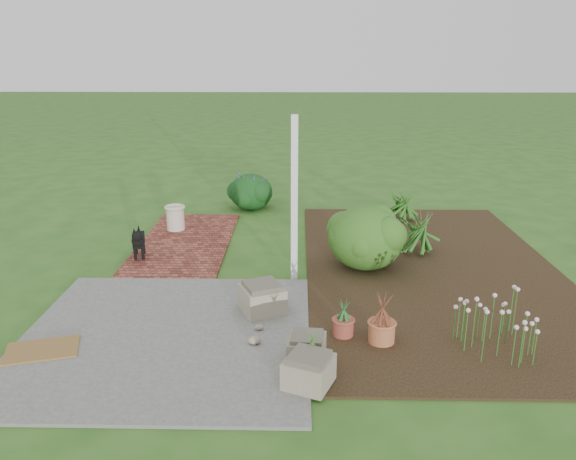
{
  "coord_description": "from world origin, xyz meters",
  "views": [
    {
      "loc": [
        0.37,
        -7.87,
        3.37
      ],
      "look_at": [
        0.2,
        0.4,
        0.7
      ],
      "focal_mm": 35.0,
      "sensor_mm": 36.0,
      "label": 1
    }
  ],
  "objects_px": {
    "black_dog": "(138,240)",
    "evergreen_shrub": "(366,236)",
    "stone_trough_near": "(309,372)",
    "cream_ceramic_urn": "(175,218)"
  },
  "relations": [
    {
      "from": "black_dog",
      "to": "evergreen_shrub",
      "type": "bearing_deg",
      "value": -17.02
    },
    {
      "from": "black_dog",
      "to": "cream_ceramic_urn",
      "type": "bearing_deg",
      "value": 66.95
    },
    {
      "from": "stone_trough_near",
      "to": "black_dog",
      "type": "bearing_deg",
      "value": 127.03
    },
    {
      "from": "cream_ceramic_urn",
      "to": "evergreen_shrub",
      "type": "xyz_separation_m",
      "value": [
        3.45,
        -1.83,
        0.27
      ]
    },
    {
      "from": "stone_trough_near",
      "to": "black_dog",
      "type": "distance_m",
      "value": 4.62
    },
    {
      "from": "stone_trough_near",
      "to": "cream_ceramic_urn",
      "type": "height_order",
      "value": "cream_ceramic_urn"
    },
    {
      "from": "stone_trough_near",
      "to": "cream_ceramic_urn",
      "type": "bearing_deg",
      "value": 115.48
    },
    {
      "from": "cream_ceramic_urn",
      "to": "evergreen_shrub",
      "type": "height_order",
      "value": "evergreen_shrub"
    },
    {
      "from": "stone_trough_near",
      "to": "evergreen_shrub",
      "type": "height_order",
      "value": "evergreen_shrub"
    },
    {
      "from": "cream_ceramic_urn",
      "to": "evergreen_shrub",
      "type": "relative_size",
      "value": 0.38
    }
  ]
}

